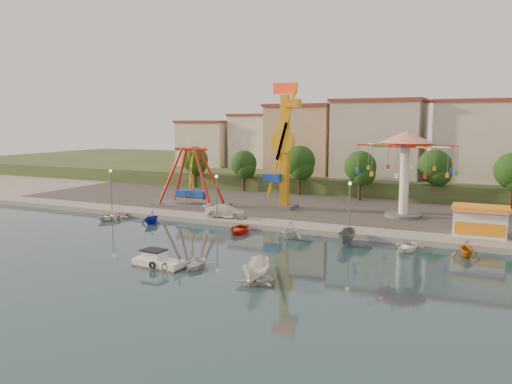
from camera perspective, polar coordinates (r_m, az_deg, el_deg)
The scene contains 33 objects.
ground at distance 45.04m, azimuth -3.78°, elevation -7.55°, with size 200.00×200.00×0.00m, color #142A37.
quay_deck at distance 102.82m, azimuth 13.14°, elevation 1.22°, with size 200.00×100.00×0.60m, color #9E998E.
asphalt_pad at distance 72.05m, azimuth 7.81°, elevation -1.23°, with size 90.00×28.00×0.01m, color #4C4944.
hill_terrace at distance 107.56m, azimuth 13.72°, elevation 2.13°, with size 200.00×60.00×3.00m, color #384C26.
pirate_ship_ride at distance 69.24m, azimuth -7.42°, elevation 1.57°, with size 10.00×5.00×8.00m.
kamikaze_tower at distance 65.65m, azimuth 3.33°, elevation 4.96°, with size 3.99×3.10×16.50m.
wave_swinger at distance 62.51m, azimuth 16.71°, elevation 4.12°, with size 11.60×11.60×10.40m.
booth_left at distance 55.33m, azimuth 24.23°, elevation -3.02°, with size 5.40×3.78×3.08m.
lamp_post_0 at distance 68.59m, azimuth -16.22°, elevation 0.17°, with size 0.14×0.14×5.00m, color #59595E.
lamp_post_1 at distance 59.32m, azimuth -4.51°, elevation -0.72°, with size 0.14×0.14×5.00m, color #59595E.
lamp_post_2 at distance 53.35m, azimuth 10.61°, elevation -1.81°, with size 0.14×0.14×5.00m, color #59595E.
tree_0 at distance 88.71m, azimuth -7.00°, elevation 3.67°, with size 4.60×4.60×7.19m.
tree_1 at distance 83.21m, azimuth -1.41°, elevation 3.26°, with size 4.35×4.35×6.80m.
tree_2 at distance 78.80m, azimuth 4.98°, elevation 3.49°, with size 5.02×5.02×7.85m.
tree_3 at distance 74.58m, azimuth 11.83°, elevation 2.82°, with size 4.68×4.68×7.32m.
tree_4 at distance 75.90m, azimuth 19.73°, elevation 2.76°, with size 4.86×4.86×7.60m.
building_0 at distance 100.14m, azimuth -7.85°, elevation 6.13°, with size 9.26×9.53×11.87m, color beige.
building_1 at distance 98.99m, azimuth -0.26°, elevation 5.25°, with size 12.33×9.01×8.63m, color silver.
building_2 at distance 94.60m, azimuth 7.14°, elevation 5.85°, with size 11.95×9.28×11.23m, color tan.
building_3 at distance 88.23m, azimuth 15.06°, elevation 4.82°, with size 12.59×10.50×9.20m, color beige.
building_4 at distance 90.29m, azimuth 23.91°, elevation 4.49°, with size 10.75×9.23×9.24m, color beige.
cabin_motorboat at distance 43.02m, azimuth -11.19°, elevation -7.86°, with size 4.54×1.97×1.56m.
rowboat_a at distance 42.39m, azimuth -6.95°, elevation -8.14°, with size 2.21×3.10×0.64m, color white.
rowboat_b at distance 37.90m, azimuth -0.13°, elevation -10.06°, with size 2.14×2.99×0.62m, color white.
skiff at distance 38.51m, azimuth 0.06°, elevation -8.96°, with size 1.61×4.29×1.66m, color silver.
van at distance 60.63m, azimuth -3.45°, elevation -2.19°, with size 2.11×5.19×1.51m, color white.
moored_boat_0 at distance 64.84m, azimuth -16.17°, elevation -2.66°, with size 2.95×4.13×0.86m, color silver.
moored_boat_1 at distance 60.99m, azimuth -11.87°, elevation -2.86°, with size 2.46×2.85×1.50m, color #141EB1.
moored_boat_3 at distance 54.90m, azimuth -1.96°, elevation -4.26°, with size 2.81×3.93×0.81m, color red.
moored_boat_4 at distance 52.41m, azimuth 3.88°, elevation -4.35°, with size 2.86×3.31×1.74m, color silver.
moored_boat_5 at distance 50.61m, azimuth 10.34°, elevation -5.05°, with size 1.46×3.88×1.50m, color slate.
moored_boat_6 at distance 49.59m, azimuth 16.87°, elevation -5.97°, with size 2.66×3.73×0.77m, color white.
moored_boat_7 at distance 49.09m, azimuth 22.90°, elevation -5.98°, with size 2.42×2.80×1.48m, color orange.
Camera 1 is at (21.04, -37.95, 12.05)m, focal length 35.00 mm.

